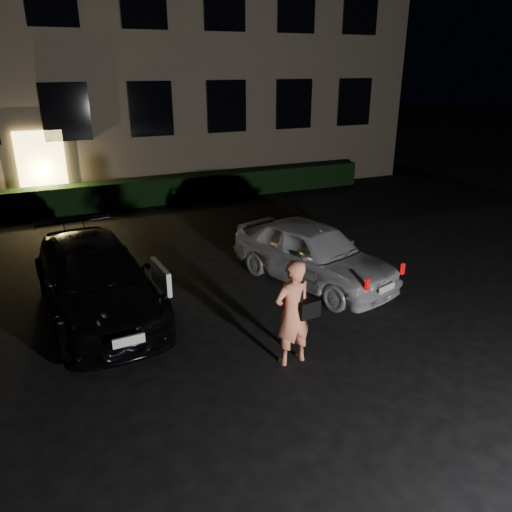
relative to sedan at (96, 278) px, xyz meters
name	(u,v)px	position (x,y,z in m)	size (l,w,h in m)	color
ground	(321,363)	(2.94, -3.25, -0.66)	(80.00, 80.00, 0.00)	black
building	(121,16)	(2.94, 11.74, 5.34)	(20.00, 8.11, 12.00)	#706050
hedge	(160,190)	(2.94, 7.25, -0.24)	(15.00, 0.70, 0.85)	black
sedan	(96,278)	(0.00, 0.00, 0.00)	(2.22, 4.73, 1.32)	black
hatch	(312,253)	(4.36, -0.44, -0.01)	(2.61, 4.13, 1.31)	silver
man	(293,313)	(2.54, -3.02, 0.20)	(0.74, 0.48, 1.72)	#FF8963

